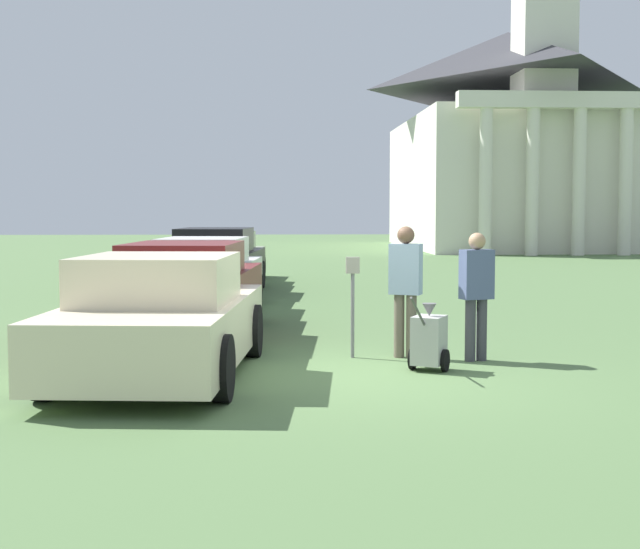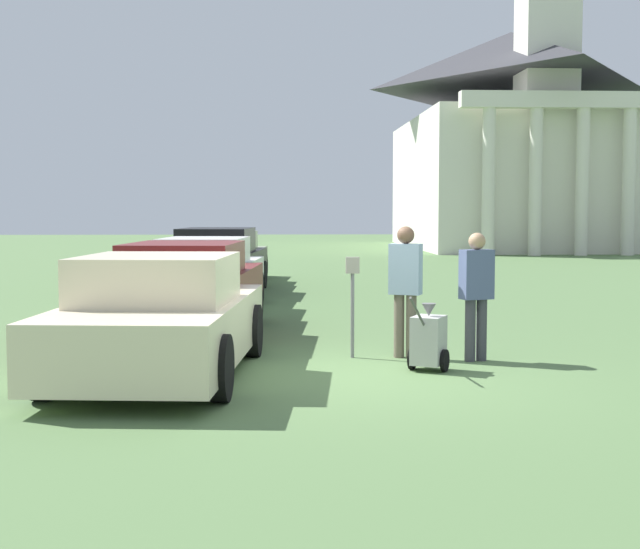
% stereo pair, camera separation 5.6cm
% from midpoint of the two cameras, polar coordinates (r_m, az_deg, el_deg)
% --- Properties ---
extents(ground_plane, '(120.00, 120.00, 0.00)m').
position_cam_midpoint_polar(ground_plane, '(10.77, 1.89, -6.57)').
color(ground_plane, '#517042').
extents(parked_car_cream, '(2.40, 4.80, 1.47)m').
position_cam_midpoint_polar(parked_car_cream, '(10.87, -10.28, -2.89)').
color(parked_car_cream, beige).
rests_on(parked_car_cream, ground_plane).
extents(parked_car_maroon, '(2.31, 5.25, 1.50)m').
position_cam_midpoint_polar(parked_car_maroon, '(13.90, -8.69, -1.21)').
color(parked_car_maroon, maroon).
rests_on(parked_car_maroon, ground_plane).
extents(parked_car_white, '(2.24, 5.05, 1.46)m').
position_cam_midpoint_polar(parked_car_white, '(17.63, -7.49, -0.16)').
color(parked_car_white, silver).
rests_on(parked_car_white, ground_plane).
extents(parked_car_black, '(2.30, 5.24, 1.57)m').
position_cam_midpoint_polar(parked_car_black, '(21.21, -6.74, 0.70)').
color(parked_car_black, black).
rests_on(parked_car_black, ground_plane).
extents(parked_car_sage, '(2.26, 5.31, 1.40)m').
position_cam_midpoint_polar(parked_car_sage, '(24.38, -6.26, 1.01)').
color(parked_car_sage, gray).
rests_on(parked_car_sage, ground_plane).
extents(parking_meter, '(0.18, 0.09, 1.37)m').
position_cam_midpoint_polar(parking_meter, '(12.02, 1.97, -0.85)').
color(parking_meter, slate).
rests_on(parking_meter, ground_plane).
extents(person_worker, '(0.47, 0.37, 1.78)m').
position_cam_midpoint_polar(person_worker, '(12.06, 5.36, -0.53)').
color(person_worker, '#665B4C').
rests_on(person_worker, ground_plane).
extents(person_supervisor, '(0.47, 0.33, 1.70)m').
position_cam_midpoint_polar(person_supervisor, '(11.93, 9.85, -0.87)').
color(person_supervisor, '#3F3F47').
rests_on(person_supervisor, ground_plane).
extents(equipment_cart, '(0.62, 0.97, 1.00)m').
position_cam_midpoint_polar(equipment_cart, '(11.19, 6.85, -4.17)').
color(equipment_cart, '#B2B2AD').
rests_on(equipment_cart, ground_plane).
extents(church, '(10.44, 16.52, 21.31)m').
position_cam_midpoint_polar(church, '(47.72, 11.94, 8.70)').
color(church, silver).
rests_on(church, ground_plane).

